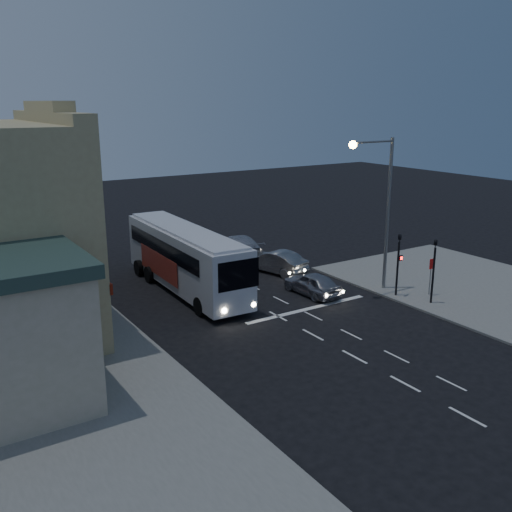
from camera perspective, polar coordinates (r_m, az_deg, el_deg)
ground at (r=29.14m, az=4.48°, el=-7.22°), size 120.00×120.00×0.00m
road_markings at (r=32.32m, az=2.75°, el=-4.87°), size 8.00×30.55×0.01m
tour_bus at (r=34.47m, az=-7.09°, el=-0.10°), size 2.99×12.52×3.82m
car_suv at (r=33.88m, az=5.66°, el=-2.76°), size 1.75×4.07×1.37m
car_sedan_a at (r=38.12m, az=1.96°, el=-0.56°), size 2.71×4.80×1.50m
car_sedan_b at (r=41.99m, az=-1.83°, el=1.01°), size 3.05×5.83×1.61m
traffic_signal_main at (r=33.81m, az=14.07°, el=-0.12°), size 0.25×0.35×4.10m
traffic_signal_side at (r=33.08m, az=17.38°, el=-0.71°), size 0.18×0.15×4.10m
regulatory_sign at (r=34.63m, az=17.13°, el=-1.41°), size 0.45×0.12×2.20m
streetlight at (r=33.91m, az=12.38°, el=5.75°), size 3.32×0.44×9.00m
street_tree at (r=37.85m, az=-19.81°, el=4.26°), size 4.00×4.00×6.20m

